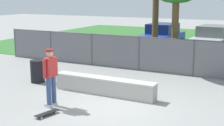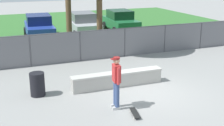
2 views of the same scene
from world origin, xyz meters
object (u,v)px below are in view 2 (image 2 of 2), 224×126
(concrete_ledge, at_px, (117,79))
(car_green, at_px, (120,21))
(skateboarder, at_px, (116,80))
(car_silver, at_px, (83,24))
(car_blue, at_px, (39,27))
(trash_bin, at_px, (37,84))
(skateboard, at_px, (135,113))

(concrete_ledge, distance_m, car_green, 11.99)
(skateboarder, distance_m, car_silver, 12.85)
(concrete_ledge, relative_size, skateboarder, 2.11)
(skateboarder, bearing_deg, car_blue, 93.02)
(concrete_ledge, xyz_separation_m, trash_bin, (-3.20, 0.25, 0.14))
(skateboarder, distance_m, skateboard, 1.25)
(skateboarder, relative_size, trash_bin, 2.03)
(concrete_ledge, distance_m, skateboarder, 2.21)
(car_silver, height_order, trash_bin, car_silver)
(skateboard, xyz_separation_m, car_silver, (2.19, 13.30, 0.77))
(skateboarder, bearing_deg, trash_bin, 137.52)
(skateboarder, xyz_separation_m, car_silver, (2.56, 12.59, -0.19))
(skateboard, distance_m, car_green, 14.60)
(car_green, bearing_deg, car_silver, -174.78)
(skateboarder, bearing_deg, skateboard, -62.44)
(car_blue, relative_size, trash_bin, 4.74)
(skateboard, relative_size, car_green, 0.19)
(skateboard, bearing_deg, car_blue, 94.46)
(car_blue, xyz_separation_m, trash_bin, (-1.69, -10.43, -0.39))
(skateboard, xyz_separation_m, car_green, (5.30, 13.59, 0.77))
(skateboard, distance_m, car_silver, 13.51)
(car_silver, distance_m, car_green, 3.12)
(car_blue, bearing_deg, skateboarder, -86.98)
(concrete_ledge, height_order, car_silver, car_silver)
(skateboard, relative_size, car_blue, 0.19)
(concrete_ledge, xyz_separation_m, skateboarder, (-0.84, -1.91, 0.72))
(car_green, bearing_deg, skateboard, -111.29)
(concrete_ledge, height_order, car_blue, car_blue)
(trash_bin, bearing_deg, skateboarder, -42.48)
(car_silver, relative_size, car_green, 1.00)
(concrete_ledge, xyz_separation_m, skateboard, (-0.47, -2.62, -0.24))
(skateboard, height_order, car_blue, car_blue)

